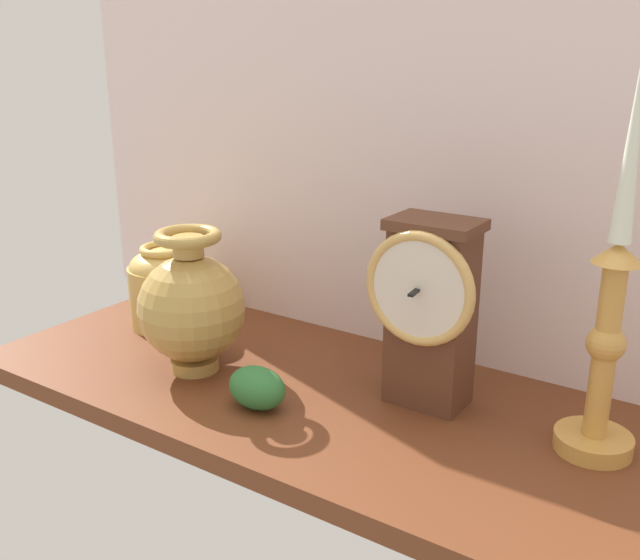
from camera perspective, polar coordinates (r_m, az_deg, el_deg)
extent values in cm
cube|color=brown|center=(86.13, 3.19, -10.33)|extent=(100.00, 36.00, 2.40)
cube|color=silver|center=(92.49, 9.64, 13.35)|extent=(120.00, 2.00, 65.00)
cube|color=#57301F|center=(82.56, 8.74, -3.02)|extent=(8.80, 6.14, 20.61)
cube|color=#57301F|center=(79.33, 9.11, 4.34)|extent=(9.85, 6.87, 1.20)
torus|color=tan|center=(78.09, 7.79, -0.72)|extent=(12.90, 1.17, 12.90)
cylinder|color=silver|center=(78.00, 7.76, -0.74)|extent=(10.79, 0.40, 10.79)
cube|color=black|center=(77.74, 7.66, -0.80)|extent=(1.04, 4.15, 0.30)
cylinder|color=gold|center=(81.01, 20.70, -11.85)|extent=(7.89, 7.89, 1.80)
cylinder|color=gold|center=(76.70, 21.53, -5.30)|extent=(2.40, 2.40, 18.30)
sphere|color=gold|center=(76.36, 21.61, -4.67)|extent=(3.84, 3.84, 3.84)
cone|color=gold|center=(73.50, 22.43, 1.99)|extent=(4.85, 4.85, 2.00)
cone|color=silver|center=(71.52, 23.48, 10.38)|extent=(2.12, 2.12, 19.72)
cylinder|color=#B79146|center=(94.63, -9.82, -6.50)|extent=(6.08, 6.08, 1.60)
sphere|color=#B79146|center=(91.78, -10.07, -2.21)|extent=(13.50, 13.50, 13.50)
cylinder|color=#B79146|center=(89.35, -10.35, 2.62)|extent=(3.78, 3.78, 2.53)
torus|color=#B79146|center=(89.03, -10.39, 3.41)|extent=(8.25, 8.25, 1.49)
cylinder|color=tan|center=(108.94, -11.88, -1.21)|extent=(11.25, 11.25, 8.94)
ellipsoid|color=tan|center=(107.57, -12.04, 1.04)|extent=(10.69, 10.69, 5.34)
torus|color=tan|center=(106.84, -12.13, 2.41)|extent=(7.30, 7.30, 1.11)
ellipsoid|color=#2F7136|center=(83.63, -4.99, -8.45)|extent=(7.22, 5.05, 4.94)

